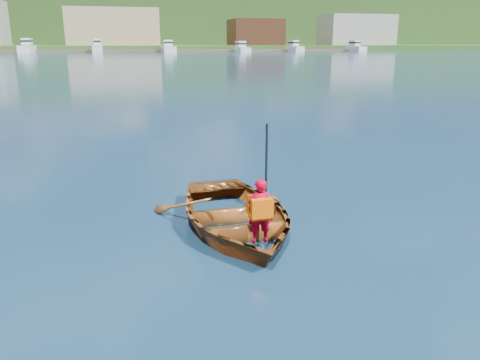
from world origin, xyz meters
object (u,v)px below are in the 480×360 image
object	(u,v)px
child_paddler	(260,210)
rowboat	(235,215)
dock	(113,51)
marina_yachts	(123,48)

from	to	relation	value
child_paddler	rowboat	bearing A→B (deg)	101.77
rowboat	dock	bearing A→B (deg)	91.82
rowboat	marina_yachts	bearing A→B (deg)	90.64
rowboat	child_paddler	size ratio (longest dim) A/B	2.05
child_paddler	marina_yachts	size ratio (longest dim) A/B	0.01
child_paddler	marina_yachts	distance (m)	144.00
rowboat	marina_yachts	size ratio (longest dim) A/B	0.03
dock	rowboat	bearing A→B (deg)	-88.18
rowboat	dock	distance (m)	147.85
dock	marina_yachts	bearing A→B (deg)	-56.47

